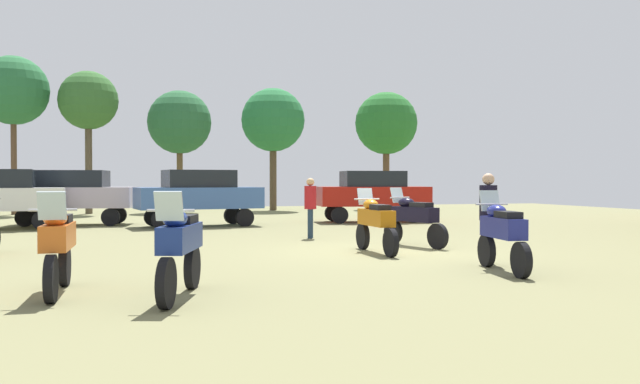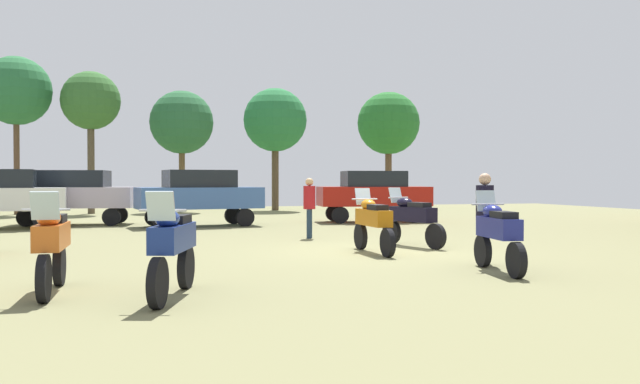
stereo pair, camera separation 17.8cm
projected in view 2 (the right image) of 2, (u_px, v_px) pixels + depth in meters
name	position (u px, v px, depth m)	size (l,w,h in m)	color
ground_plane	(379.00, 251.00, 14.92)	(44.00, 52.00, 0.02)	olive
motorcycle_2	(412.00, 217.00, 15.93)	(0.85, 2.18, 1.45)	black
motorcycle_4	(173.00, 245.00, 8.90)	(0.84, 2.13, 1.49)	black
motorcycle_5	(52.00, 243.00, 9.24)	(0.62, 2.11, 1.48)	black
motorcycle_7	(498.00, 232.00, 11.44)	(0.65, 2.07, 1.45)	black
motorcycle_9	(373.00, 221.00, 14.48)	(0.62, 2.27, 1.45)	black
car_1	(199.00, 193.00, 22.90)	(4.52, 2.40, 2.00)	black
car_2	(74.00, 193.00, 23.67)	(4.53, 2.44, 2.00)	black
car_4	(373.00, 192.00, 25.34)	(4.49, 2.32, 2.00)	black
person_2	(309.00, 203.00, 18.20)	(0.44, 0.44, 1.70)	#1F3144
person_3	(485.00, 211.00, 12.54)	(0.48, 0.48, 1.77)	#282550
tree_1	(91.00, 102.00, 31.53)	(2.85, 2.85, 6.97)	brown
tree_2	(389.00, 124.00, 37.18)	(3.59, 3.59, 6.73)	brown
tree_4	(182.00, 123.00, 33.58)	(3.29, 3.29, 6.31)	brown
tree_6	(275.00, 121.00, 35.25)	(3.46, 3.46, 6.68)	#4F3F2B
tree_7	(16.00, 91.00, 30.81)	(3.28, 3.28, 7.56)	brown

